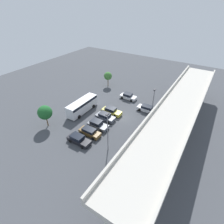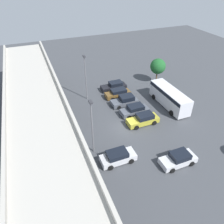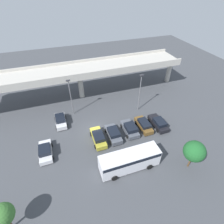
# 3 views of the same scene
# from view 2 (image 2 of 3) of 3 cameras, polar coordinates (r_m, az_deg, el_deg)

# --- Properties ---
(ground_plane) EXTENTS (96.12, 96.12, 0.00)m
(ground_plane) POSITION_cam_2_polar(r_m,az_deg,el_deg) (32.12, 3.86, -4.03)
(ground_plane) COLOR #424449
(highway_overpass) EXTENTS (45.96, 6.75, 7.29)m
(highway_overpass) POSITION_cam_2_polar(r_m,az_deg,el_deg) (26.37, -19.03, 0.62)
(highway_overpass) COLOR #BCB7AD
(highway_overpass) RESTS_ON ground_plane
(parked_car_0) EXTENTS (2.11, 4.41, 1.59)m
(parked_car_0) POSITION_cam_2_polar(r_m,az_deg,el_deg) (27.62, 16.95, -11.63)
(parked_car_0) COLOR silver
(parked_car_0) RESTS_ON ground_plane
(parked_car_1) EXTENTS (2.06, 4.30, 1.54)m
(parked_car_1) POSITION_cam_2_polar(r_m,az_deg,el_deg) (26.70, 1.53, -11.61)
(parked_car_1) COLOR silver
(parked_car_1) RESTS_ON ground_plane
(parked_car_2) EXTENTS (2.05, 4.78, 1.66)m
(parked_car_2) POSITION_cam_2_polar(r_m,az_deg,el_deg) (32.64, 8.16, -1.90)
(parked_car_2) COLOR gold
(parked_car_2) RESTS_ON ground_plane
(parked_car_3) EXTENTS (2.10, 4.48, 1.60)m
(parked_car_3) POSITION_cam_2_polar(r_m,az_deg,el_deg) (34.52, 5.98, 0.51)
(parked_car_3) COLOR #515660
(parked_car_3) RESTS_ON ground_plane
(parked_car_4) EXTENTS (2.21, 4.50, 1.64)m
(parked_car_4) POSITION_cam_2_polar(r_m,az_deg,el_deg) (36.80, 3.43, 3.00)
(parked_car_4) COLOR #515660
(parked_car_4) RESTS_ON ground_plane
(parked_car_5) EXTENTS (1.97, 4.50, 1.52)m
(parked_car_5) POSITION_cam_2_polar(r_m,az_deg,el_deg) (38.93, 1.57, 4.92)
(parked_car_5) COLOR brown
(parked_car_5) RESTS_ON ground_plane
(parked_car_6) EXTENTS (2.10, 4.74, 1.53)m
(parked_car_6) POSITION_cam_2_polar(r_m,az_deg,el_deg) (41.33, 0.57, 6.79)
(parked_car_6) COLOR black
(parked_car_6) RESTS_ON ground_plane
(shuttle_bus) EXTENTS (8.60, 2.72, 2.94)m
(shuttle_bus) POSITION_cam_2_polar(r_m,az_deg,el_deg) (37.19, 14.80, 3.96)
(shuttle_bus) COLOR silver
(shuttle_bus) RESTS_ON ground_plane
(lamp_post_near_aisle) EXTENTS (0.70, 0.35, 7.88)m
(lamp_post_near_aisle) POSITION_cam_2_polar(r_m,az_deg,el_deg) (36.79, -6.95, 9.64)
(lamp_post_near_aisle) COLOR slate
(lamp_post_near_aisle) RESTS_ON ground_plane
(lamp_post_mid_lot) EXTENTS (0.70, 0.35, 7.54)m
(lamp_post_mid_lot) POSITION_cam_2_polar(r_m,az_deg,el_deg) (25.57, -5.26, -3.06)
(lamp_post_mid_lot) COLOR slate
(lamp_post_mid_lot) RESTS_ON ground_plane
(tree_front_right) EXTENTS (2.96, 2.96, 4.86)m
(tree_front_right) POSITION_cam_2_polar(r_m,az_deg,el_deg) (43.87, 11.90, 11.59)
(tree_front_right) COLOR brown
(tree_front_right) RESTS_ON ground_plane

